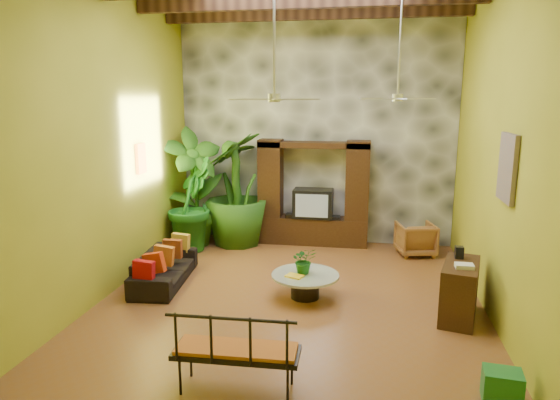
% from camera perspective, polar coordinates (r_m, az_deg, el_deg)
% --- Properties ---
extents(ground, '(7.00, 7.00, 0.00)m').
position_cam_1_polar(ground, '(8.27, 1.30, -11.17)').
color(ground, brown).
rests_on(ground, ground).
extents(back_wall, '(6.00, 0.02, 5.00)m').
position_cam_1_polar(back_wall, '(11.11, 4.12, 8.03)').
color(back_wall, olive).
rests_on(back_wall, ground).
extents(left_wall, '(0.02, 7.00, 5.00)m').
position_cam_1_polar(left_wall, '(8.62, -18.87, 6.35)').
color(left_wall, olive).
rests_on(left_wall, ground).
extents(right_wall, '(0.02, 7.00, 5.00)m').
position_cam_1_polar(right_wall, '(7.79, 23.89, 5.45)').
color(right_wall, olive).
rests_on(right_wall, ground).
extents(stone_accent_wall, '(5.98, 0.10, 4.98)m').
position_cam_1_polar(stone_accent_wall, '(11.05, 4.09, 8.02)').
color(stone_accent_wall, '#3E4146').
rests_on(stone_accent_wall, ground).
extents(entertainment_center, '(2.40, 0.55, 2.30)m').
position_cam_1_polar(entertainment_center, '(10.96, 3.81, -0.12)').
color(entertainment_center, black).
rests_on(entertainment_center, ground).
extents(ceiling_fan_front, '(1.28, 1.28, 1.86)m').
position_cam_1_polar(ceiling_fan_front, '(7.25, -0.66, 13.19)').
color(ceiling_fan_front, silver).
rests_on(ceiling_fan_front, ceiling).
extents(ceiling_fan_back, '(1.28, 1.28, 1.86)m').
position_cam_1_polar(ceiling_fan_back, '(8.74, 13.35, 12.65)').
color(ceiling_fan_back, silver).
rests_on(ceiling_fan_back, ceiling).
extents(wall_art_mask, '(0.06, 0.32, 0.55)m').
position_cam_1_polar(wall_art_mask, '(9.53, -15.63, 4.59)').
color(wall_art_mask, gold).
rests_on(wall_art_mask, left_wall).
extents(wall_art_painting, '(0.06, 0.70, 0.90)m').
position_cam_1_polar(wall_art_painting, '(7.22, 24.56, 3.37)').
color(wall_art_painting, '#2A659B').
rests_on(wall_art_painting, right_wall).
extents(sofa, '(0.90, 1.92, 0.54)m').
position_cam_1_polar(sofa, '(9.05, -13.07, -7.57)').
color(sofa, black).
rests_on(sofa, ground).
extents(wicker_armchair, '(0.87, 0.88, 0.67)m').
position_cam_1_polar(wicker_armchair, '(10.69, 15.23, -4.31)').
color(wicker_armchair, brown).
rests_on(wicker_armchair, ground).
extents(tall_plant_a, '(1.63, 1.59, 2.59)m').
position_cam_1_polar(tall_plant_a, '(10.88, -9.80, 1.41)').
color(tall_plant_a, '#2D6A1B').
rests_on(tall_plant_a, ground).
extents(tall_plant_b, '(1.03, 1.21, 1.99)m').
position_cam_1_polar(tall_plant_b, '(10.70, -10.25, -0.41)').
color(tall_plant_b, '#19621E').
rests_on(tall_plant_b, ground).
extents(tall_plant_c, '(1.57, 1.57, 2.47)m').
position_cam_1_polar(tall_plant_c, '(10.89, -4.98, 1.24)').
color(tall_plant_c, '#245616').
rests_on(tall_plant_c, ground).
extents(coffee_table, '(1.10, 1.10, 0.40)m').
position_cam_1_polar(coffee_table, '(8.22, 2.89, -9.39)').
color(coffee_table, black).
rests_on(coffee_table, ground).
extents(centerpiece_plant, '(0.49, 0.46, 0.44)m').
position_cam_1_polar(centerpiece_plant, '(8.14, 2.77, -6.89)').
color(centerpiece_plant, '#175718').
rests_on(centerpiece_plant, coffee_table).
extents(yellow_tray, '(0.31, 0.27, 0.03)m').
position_cam_1_polar(yellow_tray, '(8.03, 1.68, -8.69)').
color(yellow_tray, yellow).
rests_on(yellow_tray, coffee_table).
extents(iron_bench, '(1.41, 0.55, 0.57)m').
position_cam_1_polar(iron_bench, '(5.67, -5.21, -16.50)').
color(iron_bench, black).
rests_on(iron_bench, ground).
extents(side_console, '(0.71, 1.14, 0.84)m').
position_cam_1_polar(side_console, '(7.90, 19.83, -9.73)').
color(side_console, '#331F10').
rests_on(side_console, ground).
extents(green_bin, '(0.43, 0.34, 0.35)m').
position_cam_1_polar(green_bin, '(6.19, 24.04, -18.86)').
color(green_bin, '#1E7429').
rests_on(green_bin, ground).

